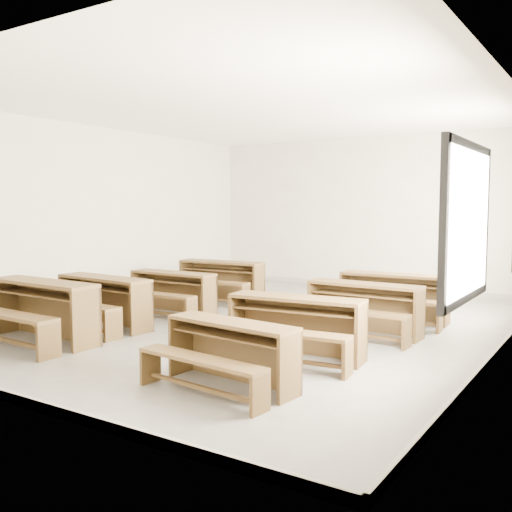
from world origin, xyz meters
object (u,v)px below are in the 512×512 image
Objects in this scene: desk_set_0 at (40,307)px; desk_set_1 at (101,298)px; desk_set_2 at (171,290)px; desk_set_3 at (220,278)px; desk_set_4 at (229,349)px; desk_set_6 at (363,305)px; desk_set_5 at (294,323)px; desk_set_7 at (393,294)px.

desk_set_1 is at bearing 91.75° from desk_set_0.
desk_set_3 reaches higher than desk_set_2.
desk_set_1 is 1.13× the size of desk_set_4.
desk_set_4 is 0.94× the size of desk_set_6.
desk_set_3 is 3.53m from desk_set_6.
desk_set_2 is 0.97× the size of desk_set_6.
desk_set_6 is at bearing 39.88° from desk_set_0.
desk_set_0 is at bearing -167.58° from desk_set_5.
desk_set_6 is at bearing 28.99° from desk_set_1.
desk_set_2 is at bearing 145.03° from desk_set_4.
desk_set_4 is at bearing -97.60° from desk_set_5.
desk_set_3 is at bearing 133.08° from desk_set_4.
desk_set_6 is (3.21, 0.26, 0.01)m from desk_set_2.
desk_set_2 is 3.52m from desk_set_7.
desk_set_2 reaches higher than desk_set_4.
desk_set_0 reaches higher than desk_set_3.
desk_set_0 reaches higher than desk_set_5.
desk_set_0 reaches higher than desk_set_6.
desk_set_7 is (0.26, 3.92, 0.05)m from desk_set_4.
desk_set_3 is 1.14× the size of desk_set_4.
desk_set_3 is at bearing 92.56° from desk_set_1.
desk_set_0 is at bearing -136.09° from desk_set_7.
desk_set_7 is at bearing 88.96° from desk_set_6.
desk_set_2 is 0.92× the size of desk_set_7.
desk_set_2 is at bearing 87.09° from desk_set_1.
desk_set_2 is 3.29m from desk_set_5.
desk_set_5 is (3.12, -2.78, -0.01)m from desk_set_3.
desk_set_1 is 1.01× the size of desk_set_7.
desk_set_1 is at bearing -95.20° from desk_set_3.
desk_set_7 reaches higher than desk_set_6.
desk_set_0 is at bearing -94.79° from desk_set_2.
desk_set_2 is at bearing 88.14° from desk_set_0.
desk_set_4 is (3.09, -4.04, -0.06)m from desk_set_3.
desk_set_7 is at bearing 91.91° from desk_set_4.
desk_set_2 is (0.15, 2.38, -0.06)m from desk_set_0.
desk_set_3 is 3.35m from desk_set_7.
desk_set_4 is (3.14, -1.22, -0.05)m from desk_set_1.
desk_set_4 is 3.93m from desk_set_7.
desk_set_6 is 1.10m from desk_set_7.
desk_set_4 is at bearing -17.81° from desk_set_1.
desk_set_1 is 1.01× the size of desk_set_5.
desk_set_3 is (-0.11, 1.48, 0.03)m from desk_set_2.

